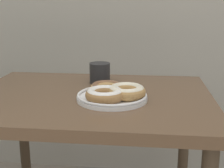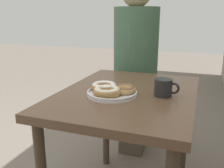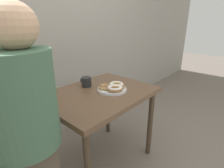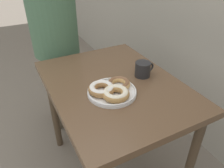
% 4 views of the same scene
% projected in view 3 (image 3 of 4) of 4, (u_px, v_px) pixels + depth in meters
% --- Properties ---
extents(wall_back, '(8.00, 0.05, 2.60)m').
position_uv_depth(wall_back, '(46.00, 24.00, 1.81)').
color(wall_back, '#9E998E').
rests_on(wall_back, ground_plane).
extents(dining_table, '(0.94, 0.70, 0.75)m').
position_uv_depth(dining_table, '(100.00, 102.00, 1.54)').
color(dining_table, brown).
rests_on(dining_table, ground_plane).
extents(donut_plate, '(0.26, 0.26, 0.06)m').
position_uv_depth(donut_plate, '(113.00, 87.00, 1.53)').
color(donut_plate, white).
rests_on(donut_plate, dining_table).
extents(coffee_mug, '(0.09, 0.13, 0.09)m').
position_uv_depth(coffee_mug, '(86.00, 82.00, 1.62)').
color(coffee_mug, '#232326').
rests_on(coffee_mug, dining_table).
extents(person_figure, '(0.35, 0.35, 1.42)m').
position_uv_depth(person_figure, '(25.00, 131.00, 0.93)').
color(person_figure, brown).
rests_on(person_figure, ground_plane).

